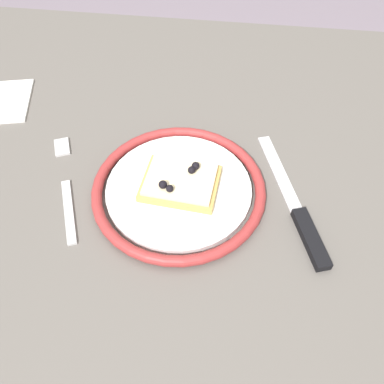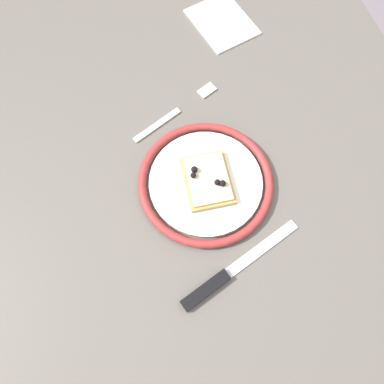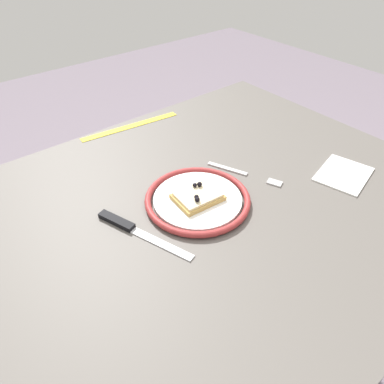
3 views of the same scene
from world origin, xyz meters
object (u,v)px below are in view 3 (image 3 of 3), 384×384
napkin (343,174)px  measuring_tape (131,126)px  pizza_slice_near (198,196)px  knife (128,227)px  fork (245,174)px  dining_table (212,224)px  plate (198,199)px

napkin → measuring_tape: bearing=-62.8°
pizza_slice_near → knife: size_ratio=0.48×
fork → pizza_slice_near: bearing=3.9°
dining_table → pizza_slice_near: (0.04, -0.01, 0.10)m
knife → fork: bearing=176.9°
fork → napkin: size_ratio=1.33×
dining_table → plate: plate is taller
plate → knife: plate is taller
napkin → pizza_slice_near: bearing=-22.5°
measuring_tape → napkin: (-0.29, 0.56, 0.00)m
measuring_tape → dining_table: bearing=91.7°
knife → measuring_tape: size_ratio=0.73×
knife → fork: size_ratio=1.22×
knife → plate: bearing=171.1°
measuring_tape → fork: bearing=109.3°
plate → measuring_tape: 0.42m
dining_table → knife: knife is taller
plate → fork: (-0.16, -0.01, -0.01)m
pizza_slice_near → measuring_tape: 0.42m
knife → measuring_tape: 0.45m
plate → napkin: size_ratio=1.70×
pizza_slice_near → measuring_tape: (-0.07, -0.41, -0.02)m
fork → measuring_tape: bearing=-76.8°
knife → pizza_slice_near: bearing=170.2°
measuring_tape → napkin: bearing=123.4°
measuring_tape → plate: bearing=86.5°
measuring_tape → napkin: 0.63m
plate → fork: 0.16m
dining_table → pizza_slice_near: pizza_slice_near is taller
plate → pizza_slice_near: bearing=53.3°
knife → measuring_tape: knife is taller
pizza_slice_near → knife: (0.17, -0.03, -0.02)m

